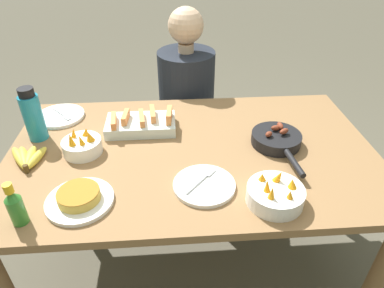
{
  "coord_description": "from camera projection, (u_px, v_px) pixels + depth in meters",
  "views": [
    {
      "loc": [
        -0.09,
        -1.2,
        1.58
      ],
      "look_at": [
        0.0,
        0.0,
        0.75
      ],
      "focal_mm": 32.0,
      "sensor_mm": 36.0,
      "label": 1
    }
  ],
  "objects": [
    {
      "name": "ground_plane",
      "position": [
        192.0,
        256.0,
        1.89
      ],
      "size": [
        14.0,
        14.0,
        0.0
      ],
      "primitive_type": "plane",
      "color": "#565142"
    },
    {
      "name": "dining_table",
      "position": [
        192.0,
        166.0,
        1.53
      ],
      "size": [
        1.59,
        0.95,
        0.72
      ],
      "color": "olive",
      "rests_on": "ground_plane"
    },
    {
      "name": "banana_bunch",
      "position": [
        27.0,
        158.0,
        1.4
      ],
      "size": [
        0.17,
        0.18,
        0.04
      ],
      "color": "gold",
      "rests_on": "dining_table"
    },
    {
      "name": "melon_tray",
      "position": [
        141.0,
        124.0,
        1.6
      ],
      "size": [
        0.32,
        0.18,
        0.1
      ],
      "color": "silver",
      "rests_on": "dining_table"
    },
    {
      "name": "skillet",
      "position": [
        277.0,
        139.0,
        1.5
      ],
      "size": [
        0.22,
        0.38,
        0.08
      ],
      "rotation": [
        0.0,
        0.0,
        4.81
      ],
      "color": "black",
      "rests_on": "dining_table"
    },
    {
      "name": "frittata_plate_center",
      "position": [
        79.0,
        198.0,
        1.2
      ],
      "size": [
        0.24,
        0.24,
        0.05
      ],
      "color": "white",
      "rests_on": "dining_table"
    },
    {
      "name": "empty_plate_near_front",
      "position": [
        60.0,
        116.0,
        1.71
      ],
      "size": [
        0.24,
        0.24,
        0.02
      ],
      "color": "white",
      "rests_on": "dining_table"
    },
    {
      "name": "empty_plate_far_left",
      "position": [
        204.0,
        185.0,
        1.28
      ],
      "size": [
        0.23,
        0.23,
        0.02
      ],
      "color": "white",
      "rests_on": "dining_table"
    },
    {
      "name": "fruit_bowl_mango",
      "position": [
        275.0,
        194.0,
        1.2
      ],
      "size": [
        0.2,
        0.2,
        0.11
      ],
      "color": "white",
      "rests_on": "dining_table"
    },
    {
      "name": "fruit_bowl_citrus",
      "position": [
        82.0,
        145.0,
        1.45
      ],
      "size": [
        0.16,
        0.16,
        0.11
      ],
      "color": "white",
      "rests_on": "dining_table"
    },
    {
      "name": "water_bottle",
      "position": [
        33.0,
        115.0,
        1.49
      ],
      "size": [
        0.08,
        0.08,
        0.25
      ],
      "color": "teal",
      "rests_on": "dining_table"
    },
    {
      "name": "hot_sauce_bottle",
      "position": [
        15.0,
        206.0,
        1.1
      ],
      "size": [
        0.05,
        0.05,
        0.16
      ],
      "color": "#337F2D",
      "rests_on": "dining_table"
    },
    {
      "name": "person_figure",
      "position": [
        187.0,
        118.0,
        2.19
      ],
      "size": [
        0.37,
        0.37,
        1.16
      ],
      "color": "black",
      "rests_on": "ground_plane"
    }
  ]
}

